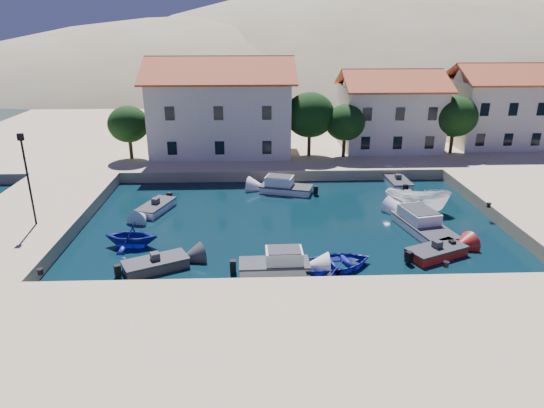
{
  "coord_description": "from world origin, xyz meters",
  "views": [
    {
      "loc": [
        -2.62,
        -22.95,
        13.72
      ],
      "look_at": [
        -1.44,
        8.59,
        2.0
      ],
      "focal_mm": 32.0,
      "sensor_mm": 36.0,
      "label": 1
    }
  ],
  "objects": [
    {
      "name": "building_mid",
      "position": [
        12.0,
        29.0,
        5.22
      ],
      "size": [
        10.5,
        8.4,
        8.3
      ],
      "color": "beige",
      "rests_on": "quay_north"
    },
    {
      "name": "lamppost",
      "position": [
        -17.5,
        8.0,
        4.75
      ],
      "size": [
        0.35,
        0.25,
        6.22
      ],
      "color": "black",
      "rests_on": "quay_west"
    },
    {
      "name": "ground",
      "position": [
        0.0,
        0.0,
        0.0
      ],
      "size": [
        400.0,
        400.0,
        0.0
      ],
      "primitive_type": "plane",
      "color": "black",
      "rests_on": "ground"
    },
    {
      "name": "building_left",
      "position": [
        -6.0,
        28.0,
        5.94
      ],
      "size": [
        14.7,
        9.45,
        9.7
      ],
      "color": "beige",
      "rests_on": "quay_north"
    },
    {
      "name": "boat_east",
      "position": [
        10.03,
        12.11,
        0.0
      ],
      "size": [
        5.26,
        3.27,
        1.91
      ],
      "primitive_type": "imported",
      "rotation": [
        0.0,
        0.0,
        1.26
      ],
      "color": "white",
      "rests_on": "ground"
    },
    {
      "name": "building_right",
      "position": [
        24.0,
        30.0,
        5.47
      ],
      "size": [
        9.45,
        8.4,
        8.8
      ],
      "color": "beige",
      "rests_on": "quay_north"
    },
    {
      "name": "rowboat_south",
      "position": [
        2.24,
        2.8,
        0.0
      ],
      "size": [
        5.26,
        4.4,
        0.93
      ],
      "primitive_type": "imported",
      "rotation": [
        0.0,
        0.0,
        1.87
      ],
      "color": "navy",
      "rests_on": "ground"
    },
    {
      "name": "motorboat_grey_sw",
      "position": [
        -8.58,
        3.1,
        0.29
      ],
      "size": [
        4.13,
        3.18,
        1.25
      ],
      "rotation": [
        0.0,
        0.0,
        0.46
      ],
      "color": "#35353A",
      "rests_on": "ground"
    },
    {
      "name": "bollards",
      "position": [
        2.8,
        3.87,
        1.15
      ],
      "size": [
        29.36,
        9.56,
        0.3
      ],
      "color": "black",
      "rests_on": "ground"
    },
    {
      "name": "trees",
      "position": [
        4.51,
        25.46,
        4.84
      ],
      "size": [
        37.3,
        5.3,
        6.45
      ],
      "color": "#382314",
      "rests_on": "quay_north"
    },
    {
      "name": "quay_west",
      "position": [
        -19.0,
        10.0,
        0.5
      ],
      "size": [
        8.0,
        20.0,
        1.0
      ],
      "primitive_type": "cube",
      "color": "#C9AF89",
      "rests_on": "ground"
    },
    {
      "name": "hills",
      "position": [
        20.64,
        123.62,
        -23.4
      ],
      "size": [
        254.0,
        176.0,
        99.0
      ],
      "color": "gray",
      "rests_on": "ground"
    },
    {
      "name": "cabin_cruiser_east",
      "position": [
        9.23,
        7.94,
        0.48
      ],
      "size": [
        3.45,
        6.06,
        1.6
      ],
      "rotation": [
        0.0,
        0.0,
        1.78
      ],
      "color": "white",
      "rests_on": "ground"
    },
    {
      "name": "motorboat_white_west",
      "position": [
        -10.35,
        12.76,
        0.29
      ],
      "size": [
        2.79,
        4.07,
        1.25
      ],
      "rotation": [
        0.0,
        0.0,
        -1.91
      ],
      "color": "white",
      "rests_on": "ground"
    },
    {
      "name": "motorboat_red_se",
      "position": [
        8.74,
        4.13,
        0.29
      ],
      "size": [
        4.22,
        3.18,
        1.25
      ],
      "rotation": [
        0.0,
        0.0,
        0.43
      ],
      "color": "maroon",
      "rests_on": "ground"
    },
    {
      "name": "quay_north",
      "position": [
        2.0,
        38.0,
        0.5
      ],
      "size": [
        80.0,
        36.0,
        1.0
      ],
      "primitive_type": "cube",
      "color": "#C9AF89",
      "rests_on": "ground"
    },
    {
      "name": "cabin_cruiser_north",
      "position": [
        0.1,
        16.83,
        0.48
      ],
      "size": [
        4.79,
        3.09,
        1.6
      ],
      "rotation": [
        0.0,
        0.0,
        2.84
      ],
      "color": "white",
      "rests_on": "ground"
    },
    {
      "name": "rowboat_west",
      "position": [
        -10.76,
        6.37,
        0.0
      ],
      "size": [
        3.79,
        3.37,
        1.83
      ],
      "primitive_type": "imported",
      "rotation": [
        0.0,
        0.0,
        -1.68
      ],
      "color": "navy",
      "rests_on": "ground"
    },
    {
      "name": "cabin_cruiser_south",
      "position": [
        -1.53,
        2.49,
        0.48
      ],
      "size": [
        4.18,
        1.85,
        1.6
      ],
      "rotation": [
        0.0,
        0.0,
        0.02
      ],
      "color": "white",
      "rests_on": "ground"
    },
    {
      "name": "motorboat_white_ne",
      "position": [
        10.33,
        18.4,
        0.29
      ],
      "size": [
        1.87,
        3.82,
        1.25
      ],
      "rotation": [
        0.0,
        0.0,
        1.6
      ],
      "color": "white",
      "rests_on": "ground"
    },
    {
      "name": "quay_south",
      "position": [
        0.0,
        -6.0,
        0.5
      ],
      "size": [
        52.0,
        12.0,
        1.0
      ],
      "primitive_type": "cube",
      "color": "#C9AF89",
      "rests_on": "ground"
    }
  ]
}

